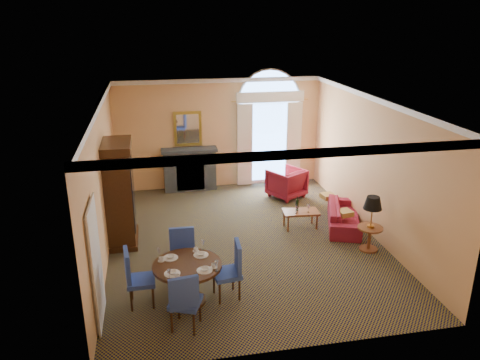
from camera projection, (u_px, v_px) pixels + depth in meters
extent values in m
plane|color=black|center=(244.00, 240.00, 10.72)|extent=(7.50, 7.50, 0.00)
cube|color=#E7AD6E|center=(219.00, 134.00, 13.65)|extent=(6.00, 0.04, 3.20)
cube|color=#E7AD6E|center=(102.00, 184.00, 9.65)|extent=(0.04, 7.50, 3.20)
cube|color=#E7AD6E|center=(372.00, 166.00, 10.73)|extent=(0.04, 7.50, 3.20)
cube|color=silver|center=(245.00, 101.00, 9.65)|extent=(6.00, 7.50, 0.04)
cube|color=white|center=(245.00, 104.00, 9.67)|extent=(6.00, 7.50, 0.12)
cube|color=white|center=(96.00, 266.00, 7.63)|extent=(0.08, 0.90, 2.06)
cube|color=#3D4449|center=(190.00, 170.00, 13.64)|extent=(1.50, 0.40, 1.20)
cube|color=#3D4449|center=(189.00, 149.00, 13.40)|extent=(1.60, 0.46, 0.08)
cube|color=gold|center=(188.00, 129.00, 13.40)|extent=(0.80, 0.04, 1.00)
cube|color=silver|center=(188.00, 129.00, 13.38)|extent=(0.64, 0.02, 0.84)
cube|color=white|center=(268.00, 143.00, 14.02)|extent=(1.90, 0.04, 2.50)
cube|color=#8FB9F0|center=(269.00, 143.00, 14.01)|extent=(1.70, 0.02, 2.30)
cylinder|color=white|center=(269.00, 101.00, 13.60)|extent=(1.90, 0.04, 1.90)
cube|color=beige|center=(245.00, 145.00, 13.78)|extent=(0.45, 0.06, 2.45)
cube|color=beige|center=(294.00, 143.00, 14.05)|extent=(0.45, 0.06, 2.45)
cube|color=beige|center=(270.00, 97.00, 13.44)|extent=(2.00, 0.08, 0.30)
cube|color=black|center=(119.00, 197.00, 10.35)|extent=(0.59, 1.08, 2.16)
cube|color=black|center=(115.00, 146.00, 9.96)|extent=(0.67, 1.19, 0.17)
cube|color=black|center=(123.00, 238.00, 10.70)|extent=(0.67, 1.19, 0.11)
cylinder|color=black|center=(187.00, 265.00, 8.19)|extent=(1.23, 1.23, 0.05)
cylinder|color=black|center=(188.00, 284.00, 8.32)|extent=(0.16, 0.16, 0.72)
cylinder|color=black|center=(189.00, 300.00, 8.43)|extent=(0.61, 0.61, 0.06)
cylinder|color=white|center=(201.00, 255.00, 8.48)|extent=(0.28, 0.28, 0.01)
imported|color=white|center=(201.00, 254.00, 8.48)|extent=(0.15, 0.15, 0.04)
imported|color=white|center=(196.00, 249.00, 8.61)|extent=(0.09, 0.09, 0.07)
cylinder|color=white|center=(170.00, 258.00, 8.38)|extent=(0.28, 0.28, 0.01)
imported|color=white|center=(170.00, 257.00, 8.38)|extent=(0.15, 0.15, 0.04)
imported|color=white|center=(161.00, 259.00, 8.27)|extent=(0.09, 0.09, 0.07)
cylinder|color=white|center=(172.00, 273.00, 7.88)|extent=(0.28, 0.28, 0.01)
imported|color=white|center=(172.00, 272.00, 7.87)|extent=(0.15, 0.15, 0.04)
imported|color=white|center=(177.00, 276.00, 7.72)|extent=(0.09, 0.09, 0.07)
cylinder|color=white|center=(205.00, 270.00, 7.98)|extent=(0.28, 0.28, 0.01)
imported|color=white|center=(205.00, 269.00, 7.97)|extent=(0.15, 0.15, 0.04)
imported|color=white|center=(214.00, 265.00, 8.06)|extent=(0.09, 0.09, 0.07)
cube|color=#2945A2|center=(184.00, 261.00, 8.88)|extent=(0.50, 0.50, 0.08)
cube|color=#2945A2|center=(182.00, 241.00, 8.98)|extent=(0.48, 0.09, 0.57)
cylinder|color=black|center=(192.00, 267.00, 9.18)|extent=(0.04, 0.04, 0.43)
cylinder|color=black|center=(174.00, 269.00, 9.10)|extent=(0.04, 0.04, 0.43)
cylinder|color=black|center=(196.00, 276.00, 8.84)|extent=(0.04, 0.04, 0.43)
cylinder|color=black|center=(176.00, 279.00, 8.76)|extent=(0.04, 0.04, 0.43)
cube|color=#2945A2|center=(185.00, 302.00, 7.61)|extent=(0.62, 0.62, 0.08)
cube|color=#2945A2|center=(184.00, 293.00, 7.30)|extent=(0.48, 0.14, 0.57)
cylinder|color=black|center=(172.00, 321.00, 7.55)|extent=(0.04, 0.04, 0.43)
cylinder|color=black|center=(194.00, 324.00, 7.49)|extent=(0.04, 0.04, 0.43)
cylinder|color=black|center=(179.00, 308.00, 7.90)|extent=(0.04, 0.04, 0.43)
cylinder|color=black|center=(200.00, 310.00, 7.83)|extent=(0.04, 0.04, 0.43)
cube|color=#2945A2|center=(226.00, 274.00, 8.44)|extent=(0.54, 0.54, 0.08)
cube|color=#2945A2|center=(238.00, 257.00, 8.39)|extent=(0.10, 0.48, 0.57)
cylinder|color=black|center=(240.00, 290.00, 8.42)|extent=(0.04, 0.04, 0.43)
cylinder|color=black|center=(233.00, 279.00, 8.75)|extent=(0.04, 0.04, 0.43)
cylinder|color=black|center=(220.00, 293.00, 8.31)|extent=(0.04, 0.04, 0.43)
cylinder|color=black|center=(214.00, 283.00, 8.64)|extent=(0.04, 0.04, 0.43)
cube|color=#2945A2|center=(141.00, 281.00, 8.22)|extent=(0.48, 0.48, 0.08)
cube|color=#2945A2|center=(127.00, 266.00, 8.10)|extent=(0.13, 0.48, 0.57)
cylinder|color=black|center=(132.00, 289.00, 8.45)|extent=(0.04, 0.04, 0.43)
cylinder|color=black|center=(131.00, 301.00, 8.10)|extent=(0.04, 0.04, 0.43)
cylinder|color=black|center=(153.00, 287.00, 8.52)|extent=(0.04, 0.04, 0.43)
cylinder|color=black|center=(153.00, 298.00, 8.17)|extent=(0.04, 0.04, 0.43)
imported|color=maroon|center=(344.00, 215.00, 11.39)|extent=(1.31, 2.00, 0.54)
imported|color=maroon|center=(286.00, 183.00, 13.17)|extent=(1.21, 1.22, 0.82)
cube|color=brown|center=(301.00, 212.00, 11.25)|extent=(0.89, 0.54, 0.05)
cylinder|color=brown|center=(288.00, 224.00, 11.10)|extent=(0.04, 0.04, 0.38)
cylinder|color=brown|center=(317.00, 222.00, 11.23)|extent=(0.04, 0.04, 0.38)
cylinder|color=brown|center=(284.00, 219.00, 11.41)|extent=(0.04, 0.04, 0.38)
cylinder|color=brown|center=(312.00, 216.00, 11.54)|extent=(0.04, 0.04, 0.38)
cylinder|color=brown|center=(370.00, 228.00, 10.13)|extent=(0.55, 0.55, 0.04)
cylinder|color=brown|center=(369.00, 239.00, 10.22)|extent=(0.07, 0.07, 0.51)
cylinder|color=brown|center=(368.00, 249.00, 10.30)|extent=(0.40, 0.40, 0.04)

